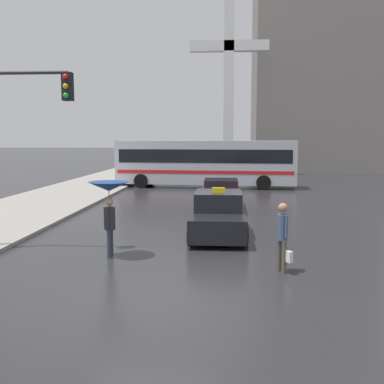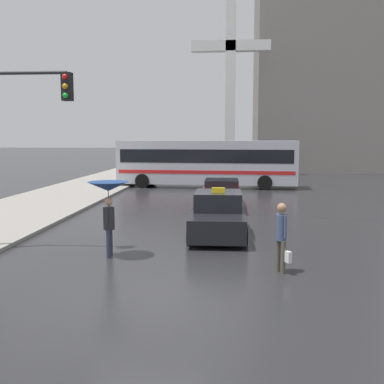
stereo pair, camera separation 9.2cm
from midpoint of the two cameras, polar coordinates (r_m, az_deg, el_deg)
ground_plane at (r=9.56m, az=-5.78°, el=-13.64°), size 300.00×300.00×0.00m
taxi at (r=15.43m, az=3.50°, el=-3.08°), size 1.91×4.19×1.68m
sedan_red at (r=21.60m, az=3.90°, el=-0.34°), size 1.91×4.35×1.37m
city_bus at (r=30.80m, az=1.97°, el=3.91°), size 12.26×3.35×3.19m
pedestrian_with_umbrella at (r=12.71m, az=-10.37°, el=-0.42°), size 1.15×1.15×2.14m
pedestrian_man at (r=11.40m, az=11.54°, el=-5.19°), size 0.42×0.50×1.75m
traffic_light at (r=14.20m, az=-21.16°, el=8.22°), size 2.86×0.38×5.51m
building_tower_near at (r=50.51m, az=16.05°, el=19.66°), size 12.93×9.06×29.56m
monument_cross at (r=41.59m, az=4.96°, el=14.68°), size 7.01×0.90×15.92m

